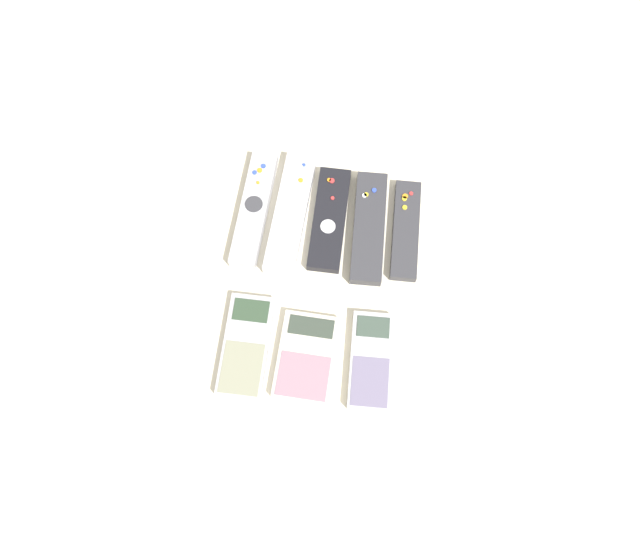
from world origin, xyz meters
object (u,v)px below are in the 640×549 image
calculator_2 (371,360)px  remote_4 (406,230)px  remote_1 (291,213)px  calculator_1 (309,357)px  remote_2 (330,219)px  remote_0 (254,209)px  calculator_0 (246,346)px  remote_3 (369,228)px

calculator_2 → remote_4: bearing=78.7°
remote_1 → calculator_1: 0.23m
remote_2 → remote_4: 0.12m
remote_0 → remote_2: 0.12m
calculator_1 → calculator_0: bearing=178.1°
remote_1 → remote_2: size_ratio=1.18×
calculator_0 → calculator_1: calculator_0 is taller
remote_0 → remote_1: remote_1 is taller
remote_1 → remote_3: remote_1 is taller
remote_2 → calculator_1: size_ratio=1.36×
remote_3 → calculator_1: size_ratio=1.45×
calculator_0 → remote_4: bearing=44.3°
remote_0 → calculator_0: size_ratio=1.27×
remote_1 → calculator_0: bearing=-96.3°
remote_3 → remote_4: remote_3 is taller
remote_1 → remote_3: 0.13m
calculator_2 → calculator_0: bearing=178.2°
remote_1 → calculator_1: size_ratio=1.60×
remote_0 → calculator_0: bearing=-81.9°
remote_4 → calculator_1: (-0.12, -0.23, 0.00)m
remote_4 → remote_0: bearing=177.4°
remote_3 → calculator_2: bearing=-85.7°
remote_0 → remote_1: 0.06m
remote_0 → remote_3: same height
remote_0 → remote_1: (0.06, 0.00, 0.00)m
remote_2 → remote_4: same height
calculator_0 → calculator_1: bearing=-3.6°
remote_3 → remote_4: size_ratio=1.12×
remote_2 → calculator_2: (0.09, -0.22, 0.00)m
remote_1 → calculator_0: size_ratio=1.34×
remote_0 → calculator_1: 0.26m
calculator_2 → calculator_1: bearing=-178.0°
remote_1 → remote_2: (0.06, 0.00, -0.00)m
remote_1 → calculator_1: (0.07, -0.22, -0.00)m
remote_1 → calculator_2: remote_1 is taller
remote_3 → calculator_0: bearing=-129.3°
remote_2 → remote_3: size_ratio=0.93×
remote_4 → calculator_0: bearing=-136.9°
calculator_0 → remote_2: bearing=65.6°
calculator_1 → calculator_2: 0.09m
calculator_0 → calculator_1: size_ratio=1.19×
remote_2 → calculator_2: same height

